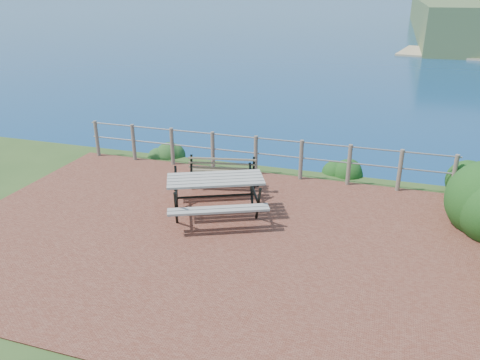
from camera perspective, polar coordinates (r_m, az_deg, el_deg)
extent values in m
cube|color=brown|center=(9.05, -3.97, -6.81)|extent=(10.00, 7.00, 0.12)
cylinder|color=#6B5B4C|center=(13.65, -17.04, 4.87)|extent=(0.10, 0.10, 1.00)
cylinder|color=#6B5B4C|center=(13.05, -12.84, 4.51)|extent=(0.10, 0.10, 1.00)
cylinder|color=#6B5B4C|center=(12.52, -8.27, 4.08)|extent=(0.10, 0.10, 1.00)
cylinder|color=#6B5B4C|center=(12.08, -3.33, 3.60)|extent=(0.10, 0.10, 1.00)
cylinder|color=#6B5B4C|center=(11.74, 1.93, 3.05)|extent=(0.10, 0.10, 1.00)
cylinder|color=#6B5B4C|center=(11.50, 7.45, 2.45)|extent=(0.10, 0.10, 1.00)
cylinder|color=#6B5B4C|center=(11.37, 13.15, 1.81)|extent=(0.10, 0.10, 1.00)
cylinder|color=#6B5B4C|center=(11.36, 18.91, 1.14)|extent=(0.10, 0.10, 1.00)
cylinder|color=#6B5B4C|center=(11.47, 24.62, 0.46)|extent=(0.10, 0.10, 1.00)
cylinder|color=slate|center=(11.60, 1.96, 5.15)|extent=(9.40, 0.04, 0.04)
cylinder|color=slate|center=(11.72, 1.93, 3.28)|extent=(9.40, 0.04, 0.04)
cube|color=#9F988E|center=(9.48, -3.03, 0.11)|extent=(2.10, 1.53, 0.04)
cube|color=#9F988E|center=(9.61, -2.99, -1.67)|extent=(1.88, 1.06, 0.04)
cube|color=#9F988E|center=(9.61, -2.99, -1.67)|extent=(1.88, 1.06, 0.04)
cylinder|color=black|center=(9.63, -2.98, -1.96)|extent=(1.54, 0.74, 0.05)
cube|color=brown|center=(10.91, -1.99, 1.09)|extent=(1.60, 0.69, 0.03)
cube|color=brown|center=(10.81, -2.01, 2.43)|extent=(1.54, 0.42, 0.35)
cube|color=black|center=(10.99, -1.97, 0.06)|extent=(0.06, 0.07, 0.43)
cube|color=black|center=(10.99, -1.97, 0.06)|extent=(0.06, 0.07, 0.43)
cube|color=black|center=(10.99, -1.97, 0.06)|extent=(0.06, 0.07, 0.43)
cube|color=black|center=(10.99, -1.97, 0.06)|extent=(0.06, 0.07, 0.43)
ellipsoid|color=#184916|center=(11.85, 26.77, -1.97)|extent=(0.97, 0.97, 1.39)
ellipsoid|color=#1B481E|center=(13.42, -9.18, 2.94)|extent=(0.78, 0.78, 0.52)
ellipsoid|color=#184916|center=(12.41, 12.21, 1.08)|extent=(0.78, 0.78, 0.52)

